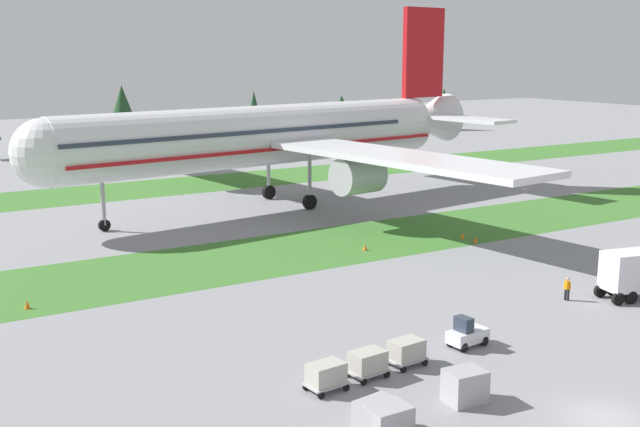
% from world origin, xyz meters
% --- Properties ---
extents(ground_plane, '(400.00, 400.00, 0.00)m').
position_xyz_m(ground_plane, '(0.00, 0.00, 0.00)').
color(ground_plane, gray).
extents(grass_strip_near, '(320.00, 13.53, 0.01)m').
position_xyz_m(grass_strip_near, '(0.00, 36.95, 0.00)').
color(grass_strip_near, '#3D752D').
rests_on(grass_strip_near, ground).
extents(grass_strip_far, '(320.00, 13.53, 0.01)m').
position_xyz_m(grass_strip_far, '(0.00, 76.02, 0.00)').
color(grass_strip_far, '#3D752D').
rests_on(grass_strip_far, ground).
extents(airliner, '(59.13, 73.28, 23.57)m').
position_xyz_m(airliner, '(11.00, 56.68, 8.46)').
color(airliner, silver).
rests_on(airliner, ground).
extents(baggage_tug, '(2.70, 1.52, 1.97)m').
position_xyz_m(baggage_tug, '(0.62, 10.89, 0.81)').
color(baggage_tug, silver).
rests_on(baggage_tug, ground).
extents(cargo_dolly_lead, '(2.32, 1.69, 1.55)m').
position_xyz_m(cargo_dolly_lead, '(-4.38, 10.45, 0.92)').
color(cargo_dolly_lead, '#A3A3A8').
rests_on(cargo_dolly_lead, ground).
extents(cargo_dolly_second, '(2.32, 1.69, 1.55)m').
position_xyz_m(cargo_dolly_second, '(-7.27, 10.19, 0.92)').
color(cargo_dolly_second, '#A3A3A8').
rests_on(cargo_dolly_second, ground).
extents(cargo_dolly_third, '(2.32, 1.69, 1.55)m').
position_xyz_m(cargo_dolly_third, '(-10.16, 9.93, 0.92)').
color(cargo_dolly_third, '#A3A3A8').
rests_on(cargo_dolly_third, ground).
extents(ground_crew_marshaller, '(0.36, 0.50, 1.74)m').
position_xyz_m(ground_crew_marshaller, '(17.00, 13.74, 0.95)').
color(ground_crew_marshaller, black).
rests_on(ground_crew_marshaller, ground).
extents(ground_crew_loader, '(0.36, 0.55, 1.74)m').
position_xyz_m(ground_crew_loader, '(13.07, 14.04, 0.95)').
color(ground_crew_loader, black).
rests_on(ground_crew_loader, ground).
extents(uld_container_0, '(2.01, 1.61, 1.64)m').
position_xyz_m(uld_container_0, '(-10.44, 3.92, 0.82)').
color(uld_container_0, '#A3A3A8').
rests_on(uld_container_0, ground).
extents(uld_container_1, '(2.20, 1.85, 1.62)m').
position_xyz_m(uld_container_1, '(-10.53, 4.60, 0.81)').
color(uld_container_1, '#A3A3A8').
rests_on(uld_container_1, ground).
extents(uld_container_2, '(2.14, 1.78, 1.75)m').
position_xyz_m(uld_container_2, '(-4.72, 5.02, 0.88)').
color(uld_container_2, '#A3A3A8').
rests_on(uld_container_2, ground).
extents(taxiway_marker_0, '(0.44, 0.44, 0.63)m').
position_xyz_m(taxiway_marker_0, '(19.40, 32.64, 0.31)').
color(taxiway_marker_0, orange).
rests_on(taxiway_marker_0, ground).
extents(taxiway_marker_1, '(0.44, 0.44, 0.55)m').
position_xyz_m(taxiway_marker_1, '(8.72, 33.83, 0.28)').
color(taxiway_marker_1, orange).
rests_on(taxiway_marker_1, ground).
extents(taxiway_marker_2, '(0.44, 0.44, 0.62)m').
position_xyz_m(taxiway_marker_2, '(19.35, 30.75, 0.31)').
color(taxiway_marker_2, orange).
rests_on(taxiway_marker_2, ground).
extents(taxiway_marker_3, '(0.44, 0.44, 0.62)m').
position_xyz_m(taxiway_marker_3, '(-21.18, 32.48, 0.31)').
color(taxiway_marker_3, orange).
rests_on(taxiway_marker_3, ground).
extents(distant_tree_line, '(182.31, 11.00, 11.72)m').
position_xyz_m(distant_tree_line, '(-2.48, 121.06, 6.42)').
color(distant_tree_line, '#4C3823').
rests_on(distant_tree_line, ground).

